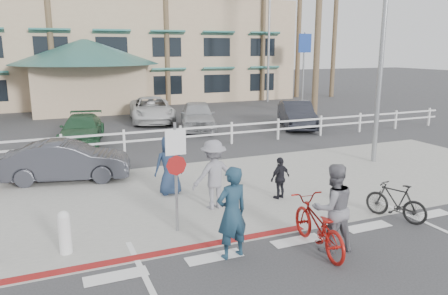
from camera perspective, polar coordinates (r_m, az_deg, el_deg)
name	(u,v)px	position (r m, az deg, el deg)	size (l,w,h in m)	color
ground	(312,252)	(9.68, 11.45, -13.29)	(140.00, 140.00, 0.00)	#333335
sidewalk_plaza	(228,190)	(13.34, 0.48, -5.59)	(22.00, 7.00, 0.01)	gray
cross_street	(186,160)	(16.93, -4.93, -1.63)	(40.00, 5.00, 0.01)	#333335
parking_lot	(135,122)	(25.95, -11.51, 3.23)	(50.00, 16.00, 0.01)	#333335
curb_red	(159,254)	(9.53, -8.43, -13.54)	(7.00, 0.25, 0.02)	maroon
rail_fence	(183,137)	(18.83, -5.42, 1.38)	(29.40, 0.16, 1.00)	silver
building	(124,31)	(38.77, -12.97, 14.64)	(28.00, 16.00, 11.30)	tan
sign_post	(176,172)	(10.09, -6.30, -3.20)	(0.50, 0.10, 2.90)	gray
bollard_0	(65,232)	(9.85, -20.10, -10.37)	(0.26, 0.26, 0.95)	silver
streetlight_0	(383,40)	(17.10, 20.02, 13.02)	(0.60, 2.00, 9.00)	gray
streetlight_1	(269,41)	(35.47, 5.87, 13.63)	(0.60, 2.00, 9.50)	gray
info_sign	(303,67)	(34.81, 10.34, 10.30)	(1.20, 0.16, 5.60)	navy
palm_3	(47,5)	(32.24, -22.07, 16.89)	(4.00, 4.00, 14.00)	#163A1C
palm_4	(107,1)	(33.64, -15.04, 18.02)	(4.00, 4.00, 15.00)	#163A1C
palm_5	(166,16)	(33.43, -7.59, 16.64)	(4.00, 4.00, 13.00)	#163A1C
palm_7	(263,12)	(36.45, 5.16, 17.17)	(4.00, 4.00, 14.00)	#163A1C
palm_8	(300,9)	(39.36, 9.85, 17.44)	(4.00, 4.00, 15.00)	#163A1C
palm_9	(335,21)	(40.18, 14.34, 15.71)	(4.00, 4.00, 13.00)	#163A1C
palm_11	(319,1)	(28.27, 12.33, 18.20)	(4.00, 4.00, 14.00)	#163A1C
bike_red	(318,225)	(9.61, 12.15, -9.92)	(0.73, 2.10, 1.10)	#99120D
rider_red	(232,213)	(8.93, 1.04, -8.52)	(0.71, 0.47, 1.94)	#1A3549
bike_black	(396,201)	(11.82, 21.53, -6.56)	(0.45, 1.59, 0.95)	black
rider_black	(333,208)	(9.51, 14.03, -7.66)	(0.93, 0.72, 1.91)	slate
pedestrian_a	(213,175)	(11.63, -1.39, -3.56)	(1.21, 0.70, 1.88)	gray
pedestrian_child	(280,178)	(12.56, 7.35, -3.98)	(0.72, 0.30, 1.22)	black
pedestrian_b	(169,165)	(12.85, -7.13, -2.31)	(0.87, 0.56, 1.78)	#1F2F4C
car_white_sedan	(67,161)	(15.05, -19.81, -1.67)	(1.38, 3.95, 1.30)	#2F3138
lot_car_1	(82,129)	(20.84, -18.08, 2.27)	(1.75, 4.31, 1.25)	#214D2E
lot_car_2	(197,116)	(23.20, -3.48, 4.19)	(1.76, 4.37, 1.49)	#9B9CA0
lot_car_3	(297,115)	(23.97, 9.46, 4.26)	(1.52, 4.35, 1.43)	black
lot_car_5	(152,110)	(25.98, -9.42, 4.91)	(2.37, 5.14, 1.43)	silver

